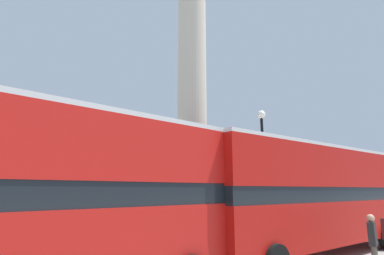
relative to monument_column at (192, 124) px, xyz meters
The scene contains 6 objects.
ground_plane 6.28m from the monument_column, ahead, with size 200.00×200.00×0.00m, color gray.
monument_column is the anchor object (origin of this frame).
bus_a 7.46m from the monument_column, 79.42° to the right, with size 10.92×2.97×4.32m.
bus_b 11.69m from the monument_column, 146.64° to the right, with size 10.39×3.27×4.34m.
street_lamp 4.98m from the monument_column, 71.31° to the right, with size 0.42×0.42×6.45m.
pedestrian_by_plinth 10.48m from the monument_column, 89.88° to the right, with size 0.51×0.31×1.80m.
Camera 1 is at (-10.29, -13.35, 2.54)m, focal length 28.00 mm.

